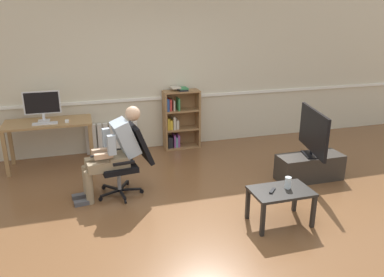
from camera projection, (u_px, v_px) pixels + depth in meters
name	position (u px, v px, depth m)	size (l,w,h in m)	color
ground_plane	(200.00, 213.00, 4.78)	(18.00, 18.00, 0.00)	brown
back_wall	(155.00, 74.00, 6.75)	(12.00, 0.13, 2.70)	beige
computer_desk	(49.00, 128.00, 6.02)	(1.34, 0.62, 0.76)	#9E7547
imac_monitor	(42.00, 104.00, 5.96)	(0.56, 0.14, 0.48)	silver
keyboard	(45.00, 123.00, 5.85)	(0.37, 0.12, 0.02)	silver
computer_mouse	(67.00, 121.00, 5.95)	(0.06, 0.10, 0.03)	white
bookshelf	(179.00, 120.00, 6.93)	(0.65, 0.29, 1.14)	olive
radiator	(112.00, 137.00, 6.77)	(0.91, 0.08, 0.54)	white
office_chair	(128.00, 157.00, 5.15)	(0.78, 0.63, 0.98)	black
person_seated	(114.00, 150.00, 5.04)	(0.98, 0.43, 1.23)	#937F60
tv_stand	(309.00, 167.00, 5.68)	(0.99, 0.39, 0.39)	#2D2823
tv_screen	(313.00, 132.00, 5.50)	(0.27, 1.00, 0.69)	black
coffee_table	(281.00, 195.00, 4.44)	(0.71, 0.46, 0.43)	black
drinking_glass	(288.00, 183.00, 4.45)	(0.08, 0.08, 0.14)	silver
spare_remote	(272.00, 191.00, 4.39)	(0.04, 0.15, 0.02)	black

